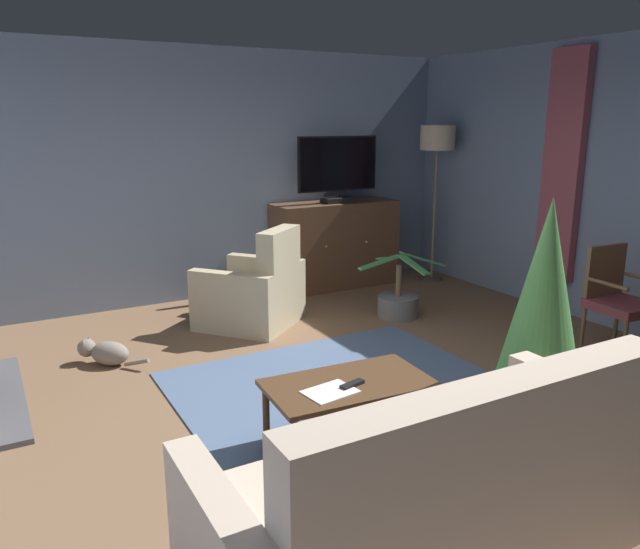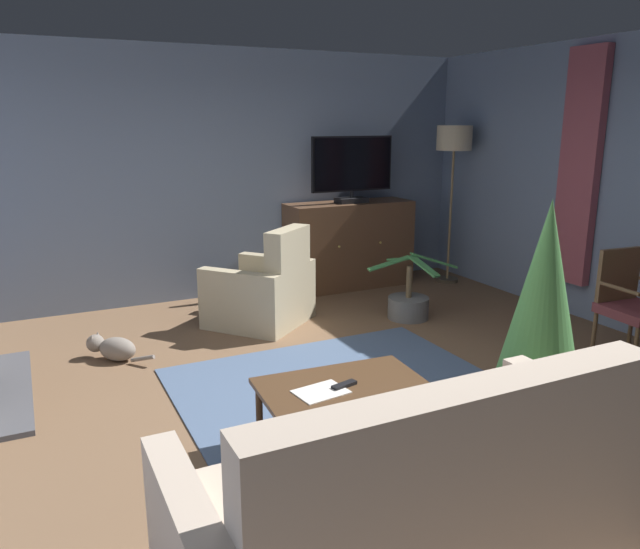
% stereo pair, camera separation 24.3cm
% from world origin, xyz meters
% --- Properties ---
extents(ground_plane, '(6.69, 6.76, 0.04)m').
position_xyz_m(ground_plane, '(0.00, 0.00, -0.02)').
color(ground_plane, brown).
extents(wall_back, '(6.69, 0.10, 2.77)m').
position_xyz_m(wall_back, '(0.00, 3.13, 1.38)').
color(wall_back, slate).
rests_on(wall_back, ground_plane).
extents(curtain_panel_far, '(0.10, 0.44, 2.33)m').
position_xyz_m(curtain_panel_far, '(2.99, 0.79, 1.52)').
color(curtain_panel_far, '#A34C56').
extents(rug_central, '(2.41, 2.03, 0.01)m').
position_xyz_m(rug_central, '(-0.01, 0.14, 0.01)').
color(rug_central, slate).
rests_on(rug_central, ground_plane).
extents(tv_cabinet, '(1.55, 0.54, 1.04)m').
position_xyz_m(tv_cabinet, '(1.47, 2.78, 0.50)').
color(tv_cabinet, '#402A1C').
rests_on(tv_cabinet, ground_plane).
extents(television, '(1.04, 0.20, 0.78)m').
position_xyz_m(television, '(1.47, 2.73, 1.45)').
color(television, black).
rests_on(television, tv_cabinet).
extents(coffee_table, '(1.05, 0.63, 0.43)m').
position_xyz_m(coffee_table, '(-0.41, -0.56, 0.38)').
color(coffee_table, '#4C331E').
rests_on(coffee_table, ground_plane).
extents(tv_remote, '(0.18, 0.09, 0.02)m').
position_xyz_m(tv_remote, '(-0.42, -0.62, 0.44)').
color(tv_remote, black).
rests_on(tv_remote, coffee_table).
extents(folded_newspaper, '(0.33, 0.26, 0.01)m').
position_xyz_m(folded_newspaper, '(-0.58, -0.63, 0.43)').
color(folded_newspaper, silver).
rests_on(folded_newspaper, coffee_table).
extents(sofa_floral, '(2.20, 0.93, 1.01)m').
position_xyz_m(sofa_floral, '(-0.59, -1.64, 0.33)').
color(sofa_floral, '#C6B29E').
rests_on(sofa_floral, ground_plane).
extents(armchair_in_far_corner, '(1.21, 1.21, 0.99)m').
position_xyz_m(armchair_in_far_corner, '(0.03, 1.91, 0.31)').
color(armchair_in_far_corner, tan).
rests_on(armchair_in_far_corner, ground_plane).
extents(side_chair_mid_row, '(0.51, 0.52, 0.94)m').
position_xyz_m(side_chair_mid_row, '(2.45, -0.36, 0.51)').
color(side_chair_mid_row, brown).
rests_on(side_chair_mid_row, ground_plane).
extents(potted_plant_small_fern_corner, '(0.60, 0.60, 1.54)m').
position_xyz_m(potted_plant_small_fern_corner, '(0.80, -0.95, 0.82)').
color(potted_plant_small_fern_corner, slate).
rests_on(potted_plant_small_fern_corner, ground_plane).
extents(potted_plant_tall_palm_by_window, '(0.96, 0.73, 0.69)m').
position_xyz_m(potted_plant_tall_palm_by_window, '(1.42, 1.40, 0.15)').
color(potted_plant_tall_palm_by_window, slate).
rests_on(potted_plant_tall_palm_by_window, ground_plane).
extents(cat, '(0.50, 0.51, 0.22)m').
position_xyz_m(cat, '(-1.48, 1.55, 0.11)').
color(cat, gray).
rests_on(cat, ground_plane).
extents(floor_lamp, '(0.42, 0.42, 1.93)m').
position_xyz_m(floor_lamp, '(2.71, 2.43, 1.66)').
color(floor_lamp, '#4C4233').
rests_on(floor_lamp, ground_plane).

